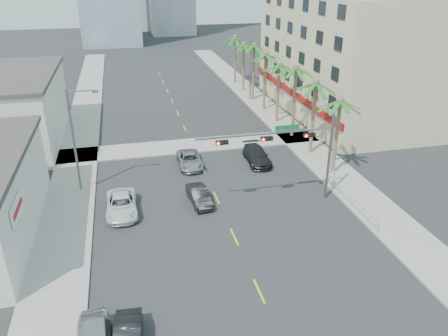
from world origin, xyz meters
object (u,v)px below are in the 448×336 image
car_lane_left (199,196)px  car_lane_center (190,160)px  car_parked_far (122,205)px  car_lane_right (257,155)px  traffic_signal_mast (294,145)px  pedestrian (333,179)px

car_lane_left → car_lane_center: size_ratio=0.84×
car_parked_far → car_lane_center: (6.66, 7.58, -0.05)m
car_parked_far → car_lane_left: bearing=1.7°
car_parked_far → car_lane_right: (13.30, 6.95, 0.03)m
traffic_signal_mast → car_lane_left: 8.71m
car_lane_right → car_lane_left: bearing=-134.0°
traffic_signal_mast → car_lane_center: size_ratio=2.33×
car_lane_left → car_lane_center: 7.43m
car_lane_right → car_parked_far: bearing=-150.3°
traffic_signal_mast → car_lane_right: size_ratio=2.19×
car_lane_center → pedestrian: (11.44, -7.49, 0.26)m
car_lane_left → car_lane_right: 9.81m
traffic_signal_mast → car_lane_center: bearing=127.7°
car_parked_far → pedestrian: (18.10, 0.09, 0.22)m
traffic_signal_mast → car_lane_center: 12.15m
pedestrian → car_parked_far: bearing=-15.8°
car_parked_far → pedestrian: 18.10m
car_lane_center → car_lane_right: car_lane_right is taller
traffic_signal_mast → car_lane_right: (-0.28, 8.34, -4.33)m
car_lane_left → pedestrian: pedestrian is taller
car_lane_center → car_lane_right: size_ratio=0.94×
car_lane_left → car_lane_right: (7.07, 6.80, 0.08)m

